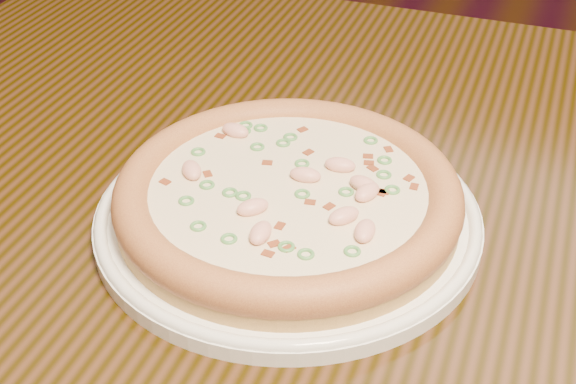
% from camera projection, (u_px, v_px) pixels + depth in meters
% --- Properties ---
extents(hero_table, '(1.20, 0.80, 0.75)m').
position_uv_depth(hero_table, '(441.00, 312.00, 0.68)').
color(hero_table, black).
rests_on(hero_table, ground).
extents(plate, '(0.29, 0.29, 0.02)m').
position_uv_depth(plate, '(288.00, 215.00, 0.61)').
color(plate, white).
rests_on(plate, hero_table).
extents(pizza, '(0.26, 0.26, 0.03)m').
position_uv_depth(pizza, '(288.00, 195.00, 0.60)').
color(pizza, tan).
rests_on(pizza, plate).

